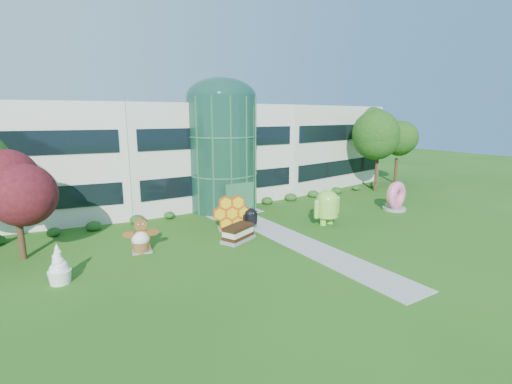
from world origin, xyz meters
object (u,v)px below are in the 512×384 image
android_green (327,204)px  donut (395,196)px  android_black (250,217)px  gingerbread (141,235)px

android_green → donut: android_green is taller
android_green → android_black: android_green is taller
android_black → donut: (13.68, -2.20, 0.41)m
android_black → android_green: bearing=-40.6°
gingerbread → android_green: bearing=5.6°
donut → gingerbread: size_ratio=1.11×
android_green → donut: size_ratio=1.20×
android_green → android_black: (-5.53, 2.26, -0.68)m
donut → gingerbread: (-21.90, 1.55, -0.22)m
android_green → gingerbread: size_ratio=1.34×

